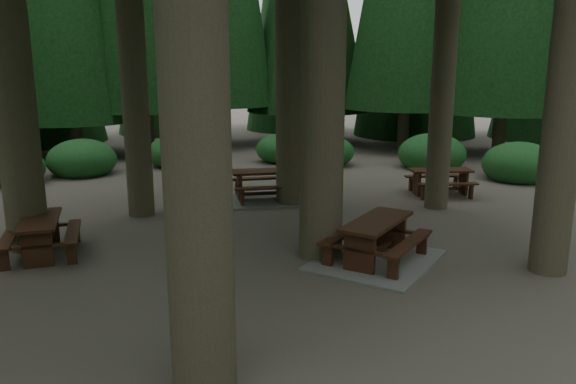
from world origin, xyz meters
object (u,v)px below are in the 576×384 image
picnic_table_a (376,247)px  picnic_table_c (267,190)px  picnic_table_b (41,231)px  picnic_table_d (440,178)px

picnic_table_a → picnic_table_c: bearing=55.7°
picnic_table_a → picnic_table_c: (0.42, 5.46, 0.00)m
picnic_table_b → picnic_table_c: picnic_table_c is taller
picnic_table_a → picnic_table_b: size_ratio=1.59×
picnic_table_b → picnic_table_c: bearing=-60.2°
picnic_table_a → picnic_table_d: picnic_table_a is taller
picnic_table_b → picnic_table_c: 6.31m
picnic_table_d → picnic_table_a: bearing=-120.6°
picnic_table_d → picnic_table_c: bearing=-177.5°
picnic_table_b → picnic_table_c: (5.97, 2.02, -0.21)m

